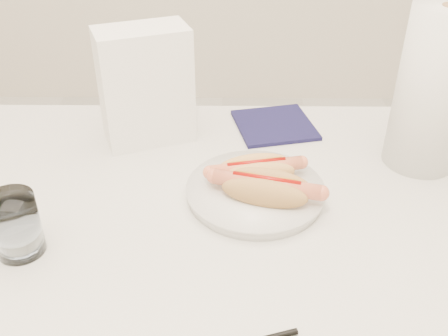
{
  "coord_description": "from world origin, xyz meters",
  "views": [
    {
      "loc": [
        0.04,
        -0.59,
        1.24
      ],
      "look_at": [
        0.03,
        0.05,
        0.82
      ],
      "focal_mm": 40.88,
      "sensor_mm": 36.0,
      "label": 1
    }
  ],
  "objects_px": {
    "plate": "(255,193)",
    "water_glass": "(15,225)",
    "paper_towel_roll": "(434,90)",
    "hotdog_left": "(256,171)",
    "hotdog_right": "(266,188)",
    "table": "(204,255)",
    "napkin_box": "(146,86)"
  },
  "relations": [
    {
      "from": "plate",
      "to": "water_glass",
      "type": "bearing_deg",
      "value": -159.08
    },
    {
      "from": "paper_towel_roll",
      "to": "hotdog_left",
      "type": "bearing_deg",
      "value": -162.88
    },
    {
      "from": "hotdog_right",
      "to": "paper_towel_roll",
      "type": "xyz_separation_m",
      "value": [
        0.28,
        0.14,
        0.1
      ]
    },
    {
      "from": "hotdog_left",
      "to": "water_glass",
      "type": "distance_m",
      "value": 0.37
    },
    {
      "from": "table",
      "to": "water_glass",
      "type": "height_order",
      "value": "water_glass"
    },
    {
      "from": "water_glass",
      "to": "plate",
      "type": "bearing_deg",
      "value": 20.92
    },
    {
      "from": "hotdog_left",
      "to": "paper_towel_roll",
      "type": "bearing_deg",
      "value": 5.35
    },
    {
      "from": "hotdog_right",
      "to": "napkin_box",
      "type": "height_order",
      "value": "napkin_box"
    },
    {
      "from": "table",
      "to": "plate",
      "type": "relative_size",
      "value": 5.61
    },
    {
      "from": "table",
      "to": "napkin_box",
      "type": "height_order",
      "value": "napkin_box"
    },
    {
      "from": "table",
      "to": "napkin_box",
      "type": "xyz_separation_m",
      "value": [
        -0.11,
        0.26,
        0.17
      ]
    },
    {
      "from": "water_glass",
      "to": "hotdog_left",
      "type": "bearing_deg",
      "value": 24.14
    },
    {
      "from": "plate",
      "to": "water_glass",
      "type": "height_order",
      "value": "water_glass"
    },
    {
      "from": "napkin_box",
      "to": "paper_towel_roll",
      "type": "distance_m",
      "value": 0.5
    },
    {
      "from": "plate",
      "to": "paper_towel_roll",
      "type": "height_order",
      "value": "paper_towel_roll"
    },
    {
      "from": "water_glass",
      "to": "napkin_box",
      "type": "relative_size",
      "value": 0.43
    },
    {
      "from": "hotdog_left",
      "to": "hotdog_right",
      "type": "relative_size",
      "value": 0.92
    },
    {
      "from": "table",
      "to": "paper_towel_roll",
      "type": "relative_size",
      "value": 4.34
    },
    {
      "from": "plate",
      "to": "hotdog_right",
      "type": "relative_size",
      "value": 1.28
    },
    {
      "from": "water_glass",
      "to": "hotdog_right",
      "type": "bearing_deg",
      "value": 15.94
    },
    {
      "from": "water_glass",
      "to": "paper_towel_roll",
      "type": "relative_size",
      "value": 0.33
    },
    {
      "from": "hotdog_right",
      "to": "paper_towel_roll",
      "type": "bearing_deg",
      "value": 41.65
    },
    {
      "from": "hotdog_right",
      "to": "paper_towel_roll",
      "type": "relative_size",
      "value": 0.6
    },
    {
      "from": "hotdog_right",
      "to": "paper_towel_roll",
      "type": "distance_m",
      "value": 0.33
    },
    {
      "from": "hotdog_left",
      "to": "hotdog_right",
      "type": "height_order",
      "value": "hotdog_right"
    },
    {
      "from": "plate",
      "to": "hotdog_left",
      "type": "relative_size",
      "value": 1.4
    },
    {
      "from": "hotdog_right",
      "to": "water_glass",
      "type": "relative_size",
      "value": 1.82
    },
    {
      "from": "plate",
      "to": "napkin_box",
      "type": "height_order",
      "value": "napkin_box"
    },
    {
      "from": "hotdog_right",
      "to": "water_glass",
      "type": "xyz_separation_m",
      "value": [
        -0.35,
        -0.1,
        0.01
      ]
    },
    {
      "from": "napkin_box",
      "to": "plate",
      "type": "bearing_deg",
      "value": -65.73
    },
    {
      "from": "hotdog_left",
      "to": "table",
      "type": "bearing_deg",
      "value": -142.59
    },
    {
      "from": "napkin_box",
      "to": "paper_towel_roll",
      "type": "xyz_separation_m",
      "value": [
        0.49,
        -0.08,
        0.03
      ]
    }
  ]
}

